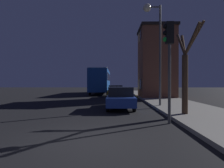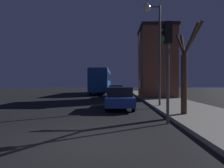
{
  "view_description": "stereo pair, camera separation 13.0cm",
  "coord_description": "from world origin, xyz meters",
  "px_view_note": "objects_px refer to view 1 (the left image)",
  "views": [
    {
      "loc": [
        0.87,
        -5.04,
        1.69
      ],
      "look_at": [
        0.53,
        11.12,
        1.59
      ],
      "focal_mm": 28.0,
      "sensor_mm": 36.0,
      "label": 1
    },
    {
      "loc": [
        1.0,
        -5.03,
        1.69
      ],
      "look_at": [
        0.53,
        11.12,
        1.59
      ],
      "focal_mm": 28.0,
      "sensor_mm": 36.0,
      "label": 2
    }
  ],
  "objects_px": {
    "car_near_lane": "(120,97)",
    "bus": "(101,80)",
    "streetlamp": "(153,29)",
    "bare_tree": "(186,71)",
    "traffic_light": "(169,51)",
    "car_mid_lane": "(116,91)"
  },
  "relations": [
    {
      "from": "car_mid_lane",
      "to": "bus",
      "type": "bearing_deg",
      "value": 109.12
    },
    {
      "from": "traffic_light",
      "to": "bus",
      "type": "xyz_separation_m",
      "value": [
        -4.56,
        20.16,
        -0.82
      ]
    },
    {
      "from": "streetlamp",
      "to": "car_near_lane",
      "type": "distance_m",
      "value": 5.18
    },
    {
      "from": "traffic_light",
      "to": "bare_tree",
      "type": "distance_m",
      "value": 2.08
    },
    {
      "from": "traffic_light",
      "to": "bus",
      "type": "relative_size",
      "value": 0.39
    },
    {
      "from": "traffic_light",
      "to": "bare_tree",
      "type": "relative_size",
      "value": 0.97
    },
    {
      "from": "streetlamp",
      "to": "traffic_light",
      "type": "bearing_deg",
      "value": -94.24
    },
    {
      "from": "streetlamp",
      "to": "bare_tree",
      "type": "relative_size",
      "value": 1.6
    },
    {
      "from": "bare_tree",
      "to": "car_mid_lane",
      "type": "bearing_deg",
      "value": 106.34
    },
    {
      "from": "traffic_light",
      "to": "car_mid_lane",
      "type": "distance_m",
      "value": 13.74
    },
    {
      "from": "car_mid_lane",
      "to": "bare_tree",
      "type": "bearing_deg",
      "value": -73.66
    },
    {
      "from": "car_mid_lane",
      "to": "traffic_light",
      "type": "bearing_deg",
      "value": -80.63
    },
    {
      "from": "car_mid_lane",
      "to": "streetlamp",
      "type": "bearing_deg",
      "value": -73.57
    },
    {
      "from": "traffic_light",
      "to": "car_mid_lane",
      "type": "bearing_deg",
      "value": 99.37
    },
    {
      "from": "traffic_light",
      "to": "bare_tree",
      "type": "bearing_deg",
      "value": 48.76
    },
    {
      "from": "car_near_lane",
      "to": "bus",
      "type": "bearing_deg",
      "value": 99.53
    },
    {
      "from": "bare_tree",
      "to": "car_mid_lane",
      "type": "height_order",
      "value": "bare_tree"
    },
    {
      "from": "streetlamp",
      "to": "car_mid_lane",
      "type": "xyz_separation_m",
      "value": [
        -2.56,
        8.67,
        -4.63
      ]
    },
    {
      "from": "bare_tree",
      "to": "car_near_lane",
      "type": "distance_m",
      "value": 4.5
    },
    {
      "from": "streetlamp",
      "to": "bare_tree",
      "type": "bearing_deg",
      "value": -73.9
    },
    {
      "from": "bare_tree",
      "to": "car_mid_lane",
      "type": "xyz_separation_m",
      "value": [
        -3.49,
        11.91,
        -1.54
      ]
    },
    {
      "from": "streetlamp",
      "to": "car_near_lane",
      "type": "bearing_deg",
      "value": -168.31
    }
  ]
}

